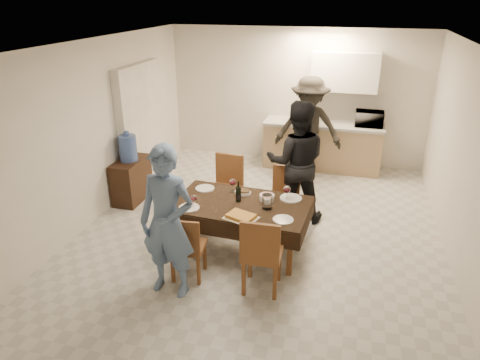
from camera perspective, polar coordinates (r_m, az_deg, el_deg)
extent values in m
cube|color=beige|center=(6.28, 2.83, -6.67)|extent=(5.00, 6.00, 0.02)
cube|color=white|center=(5.45, 3.41, 17.64)|extent=(5.00, 6.00, 0.02)
cube|color=beige|center=(8.58, 7.42, 10.93)|extent=(5.00, 0.02, 2.60)
cube|color=beige|center=(3.17, -8.79, -12.88)|extent=(5.00, 0.02, 2.60)
cube|color=beige|center=(6.68, -18.48, 6.21)|extent=(0.02, 6.00, 2.60)
cube|color=beige|center=(5.79, 28.05, 1.97)|extent=(0.02, 6.00, 2.60)
cube|color=silver|center=(7.70, -12.99, 7.10)|extent=(0.15, 1.40, 2.10)
cube|color=tan|center=(8.45, 10.84, 4.36)|extent=(2.20, 0.60, 0.86)
cube|color=#A2A39E|center=(8.32, 11.07, 7.32)|extent=(2.24, 0.64, 0.05)
cube|color=white|center=(8.23, 13.83, 13.82)|extent=(1.20, 0.34, 0.70)
cube|color=black|center=(5.53, 0.15, -3.30)|extent=(1.79, 1.11, 0.04)
cube|color=brown|center=(5.69, 0.15, -6.34)|extent=(0.06, 0.06, 0.64)
cube|color=brown|center=(5.16, -6.92, -8.78)|extent=(0.42, 0.42, 0.05)
cube|color=brown|center=(4.91, -7.80, -7.56)|extent=(0.39, 0.08, 0.41)
cube|color=brown|center=(4.91, 3.01, -9.76)|extent=(0.46, 0.46, 0.05)
cube|color=brown|center=(4.60, 2.55, -8.37)|extent=(0.44, 0.06, 0.47)
cube|color=brown|center=(6.37, -2.02, -1.34)|extent=(0.48, 0.48, 0.05)
cube|color=brown|center=(6.09, -2.61, 0.13)|extent=(0.44, 0.08, 0.47)
cube|color=brown|center=(6.21, 5.96, -2.60)|extent=(0.43, 0.43, 0.05)
cube|color=brown|center=(5.94, 5.76, -1.28)|extent=(0.41, 0.06, 0.43)
cube|color=black|center=(7.23, -14.25, -0.02)|extent=(0.38, 0.76, 0.70)
cylinder|color=#4665B6|center=(7.03, -14.70, 4.14)|extent=(0.28, 0.28, 0.42)
cylinder|color=white|center=(5.37, 3.63, -2.89)|extent=(0.12, 0.12, 0.19)
cube|color=gold|center=(5.17, 0.14, -4.87)|extent=(0.45, 0.39, 0.05)
cylinder|color=silver|center=(5.60, 3.59, -2.33)|extent=(0.20, 0.20, 0.08)
cylinder|color=silver|center=(5.77, 0.39, -1.70)|extent=(0.21, 0.21, 0.04)
cylinder|color=silver|center=(5.44, -6.80, -3.67)|extent=(0.26, 0.26, 0.02)
cylinder|color=silver|center=(5.15, 5.77, -5.28)|extent=(0.25, 0.25, 0.01)
cylinder|color=silver|center=(5.94, -4.70, -1.11)|extent=(0.26, 0.26, 0.02)
cylinder|color=silver|center=(5.68, 6.80, -2.42)|extent=(0.29, 0.29, 0.02)
imported|color=white|center=(8.26, 16.87, 7.82)|extent=(0.51, 0.34, 0.28)
imported|color=#56729D|center=(4.73, -9.67, -5.64)|extent=(0.67, 0.46, 1.77)
imported|color=black|center=(6.28, 7.50, 2.39)|extent=(0.99, 0.83, 1.82)
imported|color=black|center=(7.89, 9.11, 6.88)|extent=(1.20, 0.69, 1.85)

